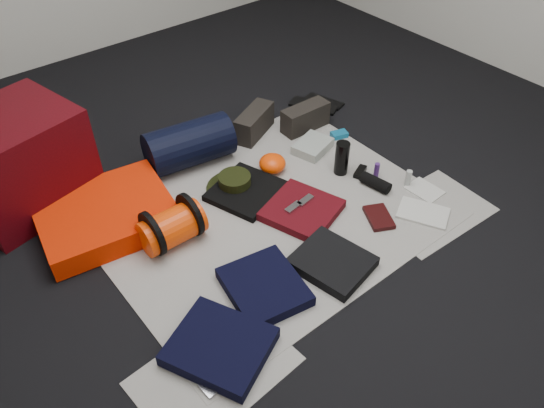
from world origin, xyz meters
TOP-DOWN VIEW (x-y plane):
  - floor at (0.00, 0.00)m, footprint 4.50×4.50m
  - newspaper_mat at (0.00, 0.00)m, footprint 1.60×1.30m
  - newspaper_sheet_front_left at (-0.70, -0.55)m, footprint 0.61×0.44m
  - newspaper_sheet_front_right at (0.65, -0.50)m, footprint 0.60×0.43m
  - red_cabinet at (-0.87, 0.85)m, footprint 0.68×0.60m
  - sleeping_pad at (-0.65, 0.44)m, footprint 0.69×0.59m
  - stuff_sack at (-0.46, 0.13)m, footprint 0.29×0.18m
  - sack_strap_left at (-0.56, 0.13)m, footprint 0.02×0.22m
  - sack_strap_right at (-0.36, 0.13)m, footprint 0.03×0.22m
  - navy_duffel at (-0.06, 0.60)m, footprint 0.50×0.32m
  - boonie_brim at (-0.01, 0.26)m, footprint 0.39×0.39m
  - boonie_crown at (-0.01, 0.26)m, footprint 0.17×0.17m
  - hiking_boot_left at (0.38, 0.60)m, footprint 0.32×0.23m
  - hiking_boot_right at (0.65, 0.45)m, footprint 0.30×0.12m
  - flip_flop_left at (0.87, 0.61)m, footprint 0.24×0.32m
  - flip_flop_right at (0.95, 0.60)m, footprint 0.16×0.27m
  - trousers_navy_a at (-0.63, -0.49)m, footprint 0.45×0.47m
  - trousers_navy_b at (-0.32, -0.37)m, footprint 0.36×0.40m
  - trousers_charcoal at (0.01, -0.45)m, footprint 0.34×0.37m
  - black_tshirt at (0.01, 0.19)m, footprint 0.42×0.41m
  - red_shirt at (0.13, -0.11)m, footprint 0.41×0.41m
  - orange_stuff_sack at (0.24, 0.26)m, footprint 0.15×0.15m
  - first_aid_pouch at (0.54, 0.26)m, footprint 0.25×0.21m
  - water_bottle at (0.52, 0.01)m, footprint 0.08×0.08m
  - speaker at (0.57, -0.20)m, footprint 0.09×0.17m
  - compact_camera at (0.62, 0.26)m, footprint 0.11×0.09m
  - cyan_case at (0.75, 0.26)m, footprint 0.11×0.09m
  - toiletry_purple at (0.64, -0.14)m, footprint 0.03×0.03m
  - toiletry_clear at (0.71, -0.29)m, footprint 0.03×0.03m
  - paperback_book at (0.40, -0.38)m, footprint 0.18×0.20m
  - map_booklet at (0.60, -0.49)m, footprint 0.26×0.29m
  - map_printout at (0.75, -0.38)m, footprint 0.14×0.18m
  - sunglasses at (0.59, -0.07)m, footprint 0.11×0.08m
  - key_cluster at (-0.75, -0.60)m, footprint 0.07×0.07m
  - tape_roll at (0.03, 0.22)m, footprint 0.05×0.05m
  - energy_bar_a at (0.09, -0.09)m, footprint 0.10×0.05m
  - energy_bar_b at (0.17, -0.09)m, footprint 0.10×0.05m

SIDE VIEW (x-z plane):
  - floor at x=0.00m, z-range -0.02..0.00m
  - newspaper_sheet_front_left at x=-0.70m, z-range 0.00..0.00m
  - newspaper_sheet_front_right at x=0.65m, z-range 0.00..0.00m
  - newspaper_mat at x=0.00m, z-range 0.00..0.01m
  - flip_flop_right at x=0.95m, z-range 0.00..0.01m
  - flip_flop_left at x=0.87m, z-range 0.00..0.02m
  - map_printout at x=0.75m, z-range 0.01..0.01m
  - boonie_brim at x=-0.01m, z-range 0.01..0.01m
  - key_cluster at x=-0.75m, z-range 0.01..0.02m
  - map_booklet at x=0.60m, z-range 0.01..0.02m
  - paperback_book at x=0.40m, z-range 0.01..0.03m
  - sunglasses at x=0.59m, z-range 0.01..0.03m
  - cyan_case at x=0.75m, z-range 0.01..0.04m
  - black_tshirt at x=0.01m, z-range 0.01..0.04m
  - compact_camera at x=0.62m, z-range 0.01..0.04m
  - red_shirt at x=0.13m, z-range 0.01..0.05m
  - trousers_charcoal at x=0.01m, z-range 0.01..0.06m
  - first_aid_pouch at x=0.54m, z-range 0.01..0.06m
  - trousers_navy_b at x=-0.32m, z-range 0.01..0.06m
  - trousers_navy_a at x=-0.63m, z-range 0.01..0.06m
  - speaker at x=0.57m, z-range 0.01..0.07m
  - toiletry_purple at x=0.64m, z-range 0.01..0.09m
  - boonie_crown at x=-0.01m, z-range 0.01..0.09m
  - toiletry_clear at x=0.71m, z-range 0.01..0.10m
  - orange_stuff_sack at x=0.24m, z-range 0.01..0.10m
  - energy_bar_a at x=0.09m, z-range 0.05..0.06m
  - energy_bar_b at x=0.17m, z-range 0.05..0.06m
  - tape_roll at x=0.03m, z-range 0.04..0.07m
  - sleeping_pad at x=-0.65m, z-range 0.01..0.12m
  - hiking_boot_right at x=0.65m, z-range 0.01..0.15m
  - hiking_boot_left at x=0.38m, z-range 0.01..0.16m
  - stuff_sack at x=-0.46m, z-range 0.01..0.18m
  - water_bottle at x=0.52m, z-range 0.01..0.20m
  - sack_strap_left at x=-0.56m, z-range 0.01..0.22m
  - sack_strap_right at x=-0.36m, z-range 0.01..0.22m
  - navy_duffel at x=-0.06m, z-range 0.01..0.25m
  - red_cabinet at x=-0.87m, z-range 0.00..0.49m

